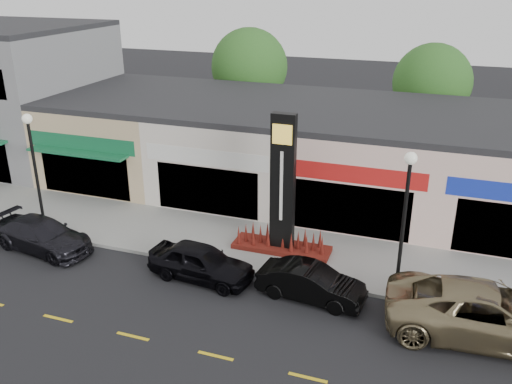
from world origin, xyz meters
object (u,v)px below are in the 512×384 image
car_black_conv (311,283)px  lamp_west_near (34,161)px  car_dark_sedan (42,235)px  car_gold_suv (486,312)px  lamp_east_near (405,210)px  car_black_sedan (201,262)px  pylon_sign (282,204)px

car_black_conv → lamp_west_near: bearing=90.0°
car_dark_sedan → car_gold_suv: (17.87, -0.14, 0.22)m
lamp_west_near → car_dark_sedan: bearing=-52.1°
lamp_east_near → lamp_west_near: bearing=180.0°
car_dark_sedan → lamp_west_near: bearing=46.3°
car_black_sedan → car_black_conv: bearing=-83.9°
pylon_sign → car_dark_sedan: 10.49m
lamp_east_near → car_dark_sedan: (-14.88, -1.44, -2.79)m
pylon_sign → car_black_conv: bearing=-56.0°
lamp_west_near → car_gold_suv: size_ratio=0.84×
car_gold_suv → lamp_east_near: bearing=58.4°
lamp_east_near → car_black_sedan: (-7.38, -1.37, -2.75)m
pylon_sign → car_black_sedan: size_ratio=1.41×
lamp_west_near → car_black_conv: 13.41m
car_black_sedan → car_black_conv: car_black_sedan is taller
lamp_west_near → car_gold_suv: bearing=-4.8°
car_dark_sedan → car_black_conv: (11.92, 0.11, -0.03)m
pylon_sign → car_black_sedan: 4.18m
car_gold_suv → pylon_sign: bearing=64.0°
lamp_west_near → car_gold_suv: lamp_west_near is taller
car_black_conv → car_dark_sedan: bearing=96.4°
car_black_sedan → lamp_east_near: bearing=-73.9°
lamp_east_near → car_gold_suv: bearing=-27.9°
pylon_sign → car_gold_suv: (8.00, -3.28, -1.37)m
lamp_west_near → pylon_sign: 11.19m
lamp_west_near → pylon_sign: (11.00, 1.70, -1.20)m
lamp_west_near → car_dark_sedan: lamp_west_near is taller
lamp_east_near → car_black_conv: lamp_east_near is taller
lamp_west_near → lamp_east_near: size_ratio=1.00×
car_gold_suv → car_black_conv: bearing=83.8°
car_black_conv → lamp_east_near: bearing=-60.0°
car_dark_sedan → lamp_east_near: bearing=-76.1°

